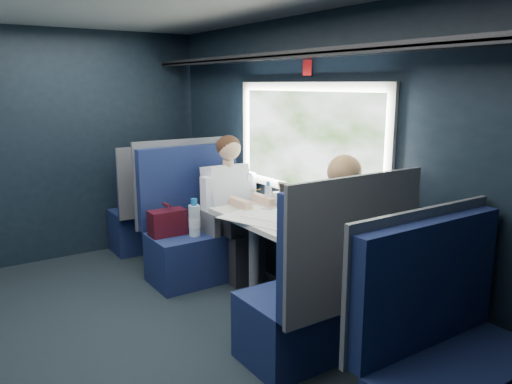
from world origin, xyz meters
TOP-DOWN VIEW (x-y plane):
  - ground at (0.00, 0.00)m, footprint 2.80×4.20m
  - room_shell at (0.02, 0.00)m, footprint 3.00×4.40m
  - table at (1.03, 0.00)m, footprint 0.62×1.00m
  - seat_bay_near at (0.84, 0.87)m, footprint 1.04×0.62m
  - seat_bay_far at (0.85, -0.87)m, footprint 1.04×0.62m
  - seat_row_front at (0.85, 1.80)m, footprint 1.04×0.51m
  - seat_row_back at (0.85, -1.80)m, footprint 1.04×0.51m
  - man at (1.10, 0.70)m, footprint 0.53×0.56m
  - woman at (1.10, -0.71)m, footprint 0.53×0.56m
  - papers at (1.00, -0.08)m, footprint 0.71×0.85m
  - laptop at (1.28, 0.10)m, footprint 0.29×0.34m
  - bottle_small at (1.24, 0.32)m, footprint 0.06×0.06m
  - cup at (1.33, 0.32)m, footprint 0.08×0.08m

SIDE VIEW (x-z plane):
  - ground at x=0.00m, z-range -0.01..0.00m
  - seat_row_front at x=0.85m, z-range -0.17..0.99m
  - seat_row_back at x=0.85m, z-range -0.17..0.99m
  - seat_bay_far at x=0.85m, z-range -0.22..1.04m
  - seat_bay_near at x=0.84m, z-range -0.21..1.05m
  - table at x=1.03m, z-range 0.29..1.03m
  - man at x=1.10m, z-range 0.06..1.38m
  - woman at x=1.10m, z-range 0.07..1.39m
  - papers at x=1.00m, z-range 0.74..0.75m
  - cup at x=1.33m, z-range 0.74..0.84m
  - laptop at x=1.28m, z-range 0.69..0.91m
  - bottle_small at x=1.24m, z-range 0.73..0.93m
  - room_shell at x=0.02m, z-range 0.28..2.68m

